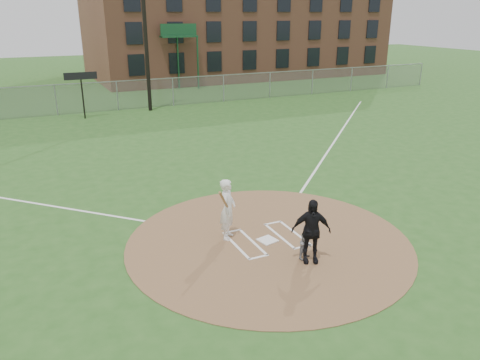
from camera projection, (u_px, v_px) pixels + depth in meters
name	position (u px, v px, depth m)	size (l,w,h in m)	color
ground	(268.00, 242.00, 13.91)	(140.00, 140.00, 0.00)	#26511C
dirt_circle	(268.00, 241.00, 13.90)	(8.40, 8.40, 0.02)	brown
home_plate	(267.00, 240.00, 13.91)	(0.49, 0.49, 0.03)	white
foul_line_first	(336.00, 139.00, 25.17)	(0.10, 24.00, 0.01)	white
catcher	(307.00, 242.00, 12.78)	(0.48, 0.37, 0.98)	gray
umpire	(311.00, 231.00, 12.48)	(1.06, 0.44, 1.81)	black
batters_boxes	(266.00, 239.00, 14.03)	(2.08, 1.88, 0.01)	white
batter_at_plate	(228.00, 209.00, 13.80)	(0.92, 1.04, 1.86)	white
outfield_fence	(117.00, 96.00, 32.32)	(56.08, 0.08, 2.03)	slate
brick_warehouse	(233.00, 2.00, 50.13)	(30.00, 17.17, 15.00)	#9D5C43
light_pole	(144.00, 10.00, 30.38)	(1.20, 0.30, 12.22)	black
scoreboard_sign	(81.00, 81.00, 29.32)	(2.00, 0.10, 2.93)	black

